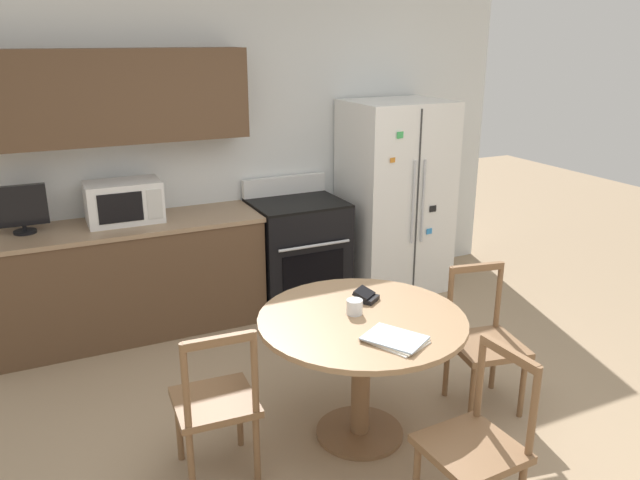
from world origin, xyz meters
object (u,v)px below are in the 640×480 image
refrigerator (395,197)px  countertop_tv (22,208)px  oven_range (298,251)px  candle_glass (355,308)px  dining_chair_left (216,404)px  microwave (124,202)px  wallet (366,296)px  dining_chair_right (484,343)px  dining_chair_near (476,446)px

refrigerator → countertop_tv: (-3.07, 0.14, 0.22)m
oven_range → candle_glass: bearing=-104.0°
oven_range → countertop_tv: size_ratio=3.04×
countertop_tv → dining_chair_left: countertop_tv is taller
microwave → wallet: bearing=-59.6°
dining_chair_left → dining_chair_right: same height
dining_chair_right → oven_range: bearing=-68.3°
oven_range → dining_chair_right: 2.05m
refrigerator → dining_chair_right: bearing=-105.6°
dining_chair_near → dining_chair_right: bearing=-44.6°
refrigerator → countertop_tv: 3.08m
oven_range → wallet: bearing=-100.4°
dining_chair_right → countertop_tv: bearing=-29.5°
oven_range → dining_chair_left: (-1.32, -1.94, -0.03)m
oven_range → dining_chair_left: size_ratio=1.20×
dining_chair_right → dining_chair_left: bearing=8.3°
refrigerator → wallet: (-1.27, -1.72, -0.07)m
oven_range → microwave: microwave is taller
oven_range → microwave: 1.53m
microwave → dining_chair_near: 3.15m
dining_chair_near → wallet: size_ratio=5.23×
wallet → dining_chair_left: bearing=-169.9°
wallet → countertop_tv: bearing=133.9°
dining_chair_right → candle_glass: (-0.88, 0.10, 0.37)m
refrigerator → dining_chair_near: (-1.26, -2.76, -0.43)m
refrigerator → dining_chair_left: refrigerator is taller
refrigerator → oven_range: 1.03m
dining_chair_near → dining_chair_left: (-1.00, 0.87, 0.00)m
dining_chair_near → oven_range: bearing=-9.4°
refrigerator → candle_glass: refrigerator is taller
microwave → countertop_tv: 0.71m
refrigerator → oven_range: (-0.95, 0.05, -0.40)m
microwave → wallet: (1.09, -1.85, -0.26)m
refrigerator → candle_glass: bearing=-127.5°
dining_chair_left → dining_chair_right: size_ratio=1.00×
oven_range → candle_glass: oven_range is taller
dining_chair_near → wallet: bearing=-2.5°
dining_chair_right → candle_glass: 0.96m
refrigerator → wallet: 2.14m
microwave → dining_chair_left: bearing=-87.4°
oven_range → countertop_tv: countertop_tv is taller
microwave → dining_chair_right: size_ratio=0.62×
refrigerator → microwave: bearing=177.0°
oven_range → microwave: size_ratio=1.95×
countertop_tv → dining_chair_right: size_ratio=0.39×
microwave → dining_chair_right: bearing=-49.0°
countertop_tv → dining_chair_near: 3.48m
candle_glass → countertop_tv: bearing=129.4°
oven_range → microwave: bearing=176.8°
countertop_tv → wallet: countertop_tv is taller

